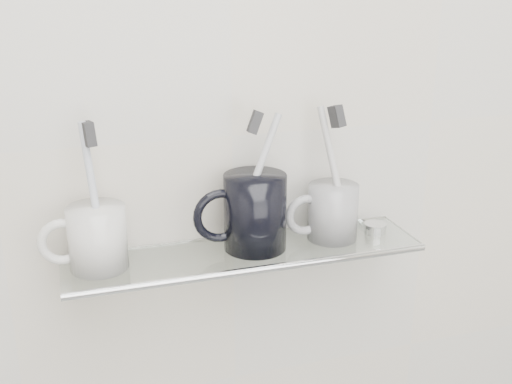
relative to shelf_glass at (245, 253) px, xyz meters
name	(u,v)px	position (x,y,z in m)	size (l,w,h in m)	color
wall_back	(232,136)	(0.00, 0.06, 0.15)	(2.50, 2.50, 0.00)	beige
shelf_glass	(245,253)	(0.00, 0.00, 0.00)	(0.50, 0.12, 0.01)	silver
shelf_rail	(257,270)	(0.00, -0.06, 0.00)	(0.01, 0.01, 0.50)	silver
bracket_left	(90,266)	(-0.21, 0.05, -0.01)	(0.02, 0.02, 0.03)	silver
bracket_right	(365,231)	(0.21, 0.05, -0.01)	(0.02, 0.02, 0.03)	silver
mug_left	(98,238)	(-0.20, 0.00, 0.05)	(0.08, 0.08, 0.08)	silver
mug_left_handle	(62,242)	(-0.24, 0.00, 0.05)	(0.06, 0.06, 0.01)	silver
toothbrush_left	(94,195)	(-0.20, 0.00, 0.10)	(0.01, 0.01, 0.19)	silver
bristles_left	(88,134)	(-0.20, 0.00, 0.19)	(0.01, 0.02, 0.03)	#2B2B2D
mug_center	(255,212)	(0.02, 0.00, 0.06)	(0.09, 0.09, 0.11)	black
mug_center_handle	(220,216)	(-0.03, 0.00, 0.06)	(0.08, 0.08, 0.01)	black
toothbrush_center	(255,180)	(0.02, 0.00, 0.10)	(0.01, 0.01, 0.19)	silver
bristles_center	(255,122)	(0.02, 0.00, 0.19)	(0.01, 0.02, 0.03)	#2B2B2D
mug_right	(333,212)	(0.13, 0.00, 0.04)	(0.07, 0.07, 0.08)	white
mug_right_handle	(306,215)	(0.09, 0.00, 0.04)	(0.06, 0.06, 0.01)	white
toothbrush_right	(334,172)	(0.13, 0.00, 0.10)	(0.01, 0.01, 0.19)	#BAB5AD
bristles_right	(337,116)	(0.13, 0.00, 0.19)	(0.01, 0.02, 0.03)	#2B2B2D
chrome_cap	(375,228)	(0.20, 0.00, 0.01)	(0.03, 0.03, 0.01)	silver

